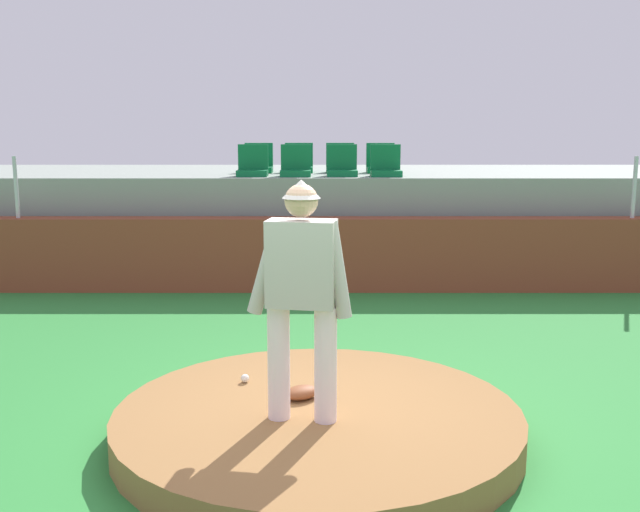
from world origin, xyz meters
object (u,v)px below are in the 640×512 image
object	(u,v)px
stadium_chair_0	(255,166)
stadium_chair_4	(260,163)
stadium_chair_1	(298,166)
stadium_chair_7	(382,163)
stadium_chair_2	(344,166)
stadium_chair_5	(301,163)
pitcher	(303,283)
stadium_chair_6	(342,163)
baseball	(247,378)
stadium_chair_3	(388,166)
fielding_glove	(303,393)

from	to	relation	value
stadium_chair_0	stadium_chair_4	bearing A→B (deg)	-91.44
stadium_chair_1	stadium_chair_7	world-z (taller)	same
stadium_chair_2	stadium_chair_5	bearing A→B (deg)	-51.42
stadium_chair_2	pitcher	bearing A→B (deg)	85.73
pitcher	stadium_chair_5	bearing A→B (deg)	101.36
stadium_chair_5	stadium_chair_6	xyz separation A→B (m)	(0.71, -0.02, 0.00)
baseball	stadium_chair_6	distance (m)	6.85
stadium_chair_2	stadium_chair_7	xyz separation A→B (m)	(0.68, 0.84, 0.00)
stadium_chair_3	stadium_chair_6	world-z (taller)	same
baseball	stadium_chair_4	world-z (taller)	stadium_chair_4
stadium_chair_4	stadium_chair_6	bearing A→B (deg)	-179.08
fielding_glove	stadium_chair_5	bearing A→B (deg)	-120.25
stadium_chair_4	stadium_chair_5	distance (m)	0.69
fielding_glove	stadium_chair_7	world-z (taller)	stadium_chair_7
pitcher	stadium_chair_2	bearing A→B (deg)	95.34
stadium_chair_3	stadium_chair_6	bearing A→B (deg)	-53.20
fielding_glove	stadium_chair_1	size ratio (longest dim) A/B	0.60
stadium_chair_4	pitcher	bearing A→B (deg)	97.06
baseball	stadium_chair_6	size ratio (longest dim) A/B	0.15
baseball	stadium_chair_5	size ratio (longest dim) A/B	0.15
stadium_chair_2	stadium_chair_3	xyz separation A→B (m)	(0.69, -0.05, 0.00)
baseball	stadium_chair_3	world-z (taller)	stadium_chair_3
stadium_chair_5	stadium_chair_6	distance (m)	0.71
pitcher	stadium_chair_1	bearing A→B (deg)	101.82
stadium_chair_0	stadium_chair_3	xyz separation A→B (m)	(2.12, -0.04, 0.00)
stadium_chair_7	pitcher	bearing A→B (deg)	80.98
pitcher	stadium_chair_4	world-z (taller)	stadium_chair_4
stadium_chair_5	stadium_chair_0	bearing A→B (deg)	52.02
baseball	stadium_chair_7	size ratio (longest dim) A/B	0.15
stadium_chair_1	stadium_chair_6	size ratio (longest dim) A/B	1.00
fielding_glove	stadium_chair_2	size ratio (longest dim) A/B	0.60
baseball	stadium_chair_2	size ratio (longest dim) A/B	0.15
stadium_chair_1	stadium_chair_4	size ratio (longest dim) A/B	1.00
stadium_chair_3	fielding_glove	bearing A→B (deg)	78.81
stadium_chair_0	stadium_chair_3	size ratio (longest dim) A/B	1.00
stadium_chair_7	baseball	bearing A→B (deg)	75.54
stadium_chair_0	stadium_chair_2	xyz separation A→B (m)	(1.43, 0.01, 0.00)
stadium_chair_5	stadium_chair_1	bearing A→B (deg)	88.64
fielding_glove	stadium_chair_0	distance (m)	6.36
fielding_glove	stadium_chair_6	world-z (taller)	stadium_chair_6
stadium_chair_1	stadium_chair_2	distance (m)	0.74
stadium_chair_1	stadium_chair_5	distance (m)	0.95
pitcher	fielding_glove	size ratio (longest dim) A/B	6.11
pitcher	stadium_chair_6	world-z (taller)	stadium_chair_6
fielding_glove	stadium_chair_1	xyz separation A→B (m)	(-0.23, 6.07, 1.51)
stadium_chair_3	stadium_chair_6	distance (m)	1.17
stadium_chair_1	stadium_chair_7	size ratio (longest dim) A/B	1.00
stadium_chair_1	baseball	bearing A→B (deg)	87.28
stadium_chair_4	stadium_chair_5	world-z (taller)	same
pitcher	stadium_chair_0	distance (m)	6.62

